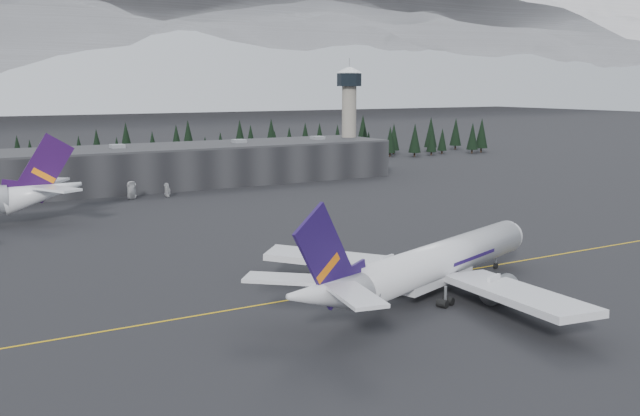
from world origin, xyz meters
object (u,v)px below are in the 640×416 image
jet_main (426,266)px  gse_vehicle_a (132,197)px  terminal (151,167)px  gse_vehicle_b (168,195)px  control_tower (349,107)px

jet_main → gse_vehicle_a: (-11.82, 115.57, -4.26)m
terminal → gse_vehicle_b: 23.11m
terminal → jet_main: size_ratio=2.75×
terminal → gse_vehicle_a: (-12.04, -20.96, -5.59)m
gse_vehicle_b → control_tower: bearing=99.6°
control_tower → gse_vehicle_a: control_tower is taller
terminal → control_tower: size_ratio=4.24×
jet_main → gse_vehicle_b: jet_main is taller
terminal → gse_vehicle_a: 24.81m
control_tower → gse_vehicle_b: (-77.05, -25.32, -22.72)m
terminal → jet_main: (-0.22, -136.53, -1.32)m
control_tower → jet_main: 159.58m
terminal → control_tower: bearing=2.3°
gse_vehicle_a → gse_vehicle_b: size_ratio=1.26×
control_tower → terminal: bearing=-177.7°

